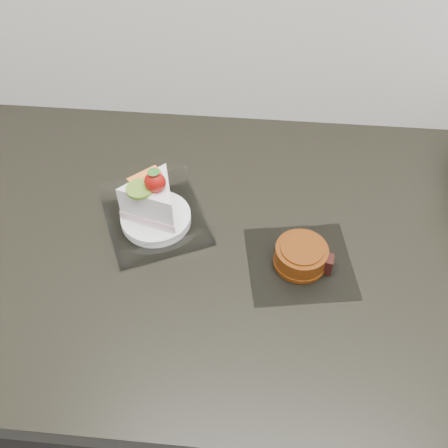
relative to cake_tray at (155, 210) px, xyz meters
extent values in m
cube|color=black|center=(0.30, -0.02, -0.50)|extent=(2.00, 0.60, 0.86)
cube|color=black|center=(0.30, -0.02, -0.05)|extent=(2.04, 0.64, 0.04)
cube|color=white|center=(0.00, 0.00, -0.03)|extent=(0.20, 0.20, 0.00)
cylinder|color=white|center=(0.00, 0.00, -0.02)|extent=(0.11, 0.11, 0.02)
ellipsoid|color=red|center=(0.01, -0.01, 0.07)|extent=(0.03, 0.03, 0.03)
cone|color=#2D7223|center=(0.01, -0.01, 0.08)|extent=(0.02, 0.02, 0.01)
cylinder|color=olive|center=(-0.01, -0.01, 0.06)|extent=(0.04, 0.04, 0.01)
cube|color=orange|center=(-0.01, 0.02, 0.06)|extent=(0.05, 0.05, 0.01)
cube|color=white|center=(0.23, -0.06, -0.03)|extent=(0.18, 0.17, 0.00)
cylinder|color=maroon|center=(0.23, -0.06, -0.01)|extent=(0.10, 0.10, 0.03)
cylinder|color=maroon|center=(0.23, -0.06, -0.03)|extent=(0.10, 0.10, 0.01)
cylinder|color=maroon|center=(0.23, -0.06, 0.00)|extent=(0.08, 0.08, 0.00)
cube|color=black|center=(0.27, -0.07, -0.02)|extent=(0.02, 0.02, 0.03)
camera|label=1|loc=(0.16, -0.52, 0.57)|focal=40.00mm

